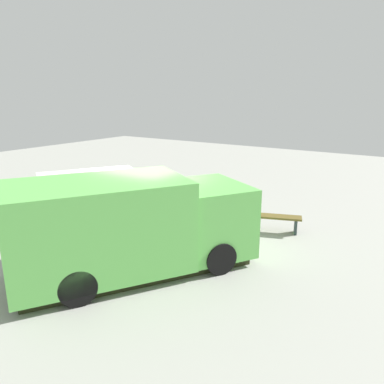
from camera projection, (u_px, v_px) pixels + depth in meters
ground_plane at (149, 244)px, 10.20m from camera, size 40.00×40.00×0.00m
food_truck at (131, 227)px, 8.40m from camera, size 4.75×5.71×2.22m
person_customer at (177, 197)px, 13.74m from camera, size 0.54×0.79×0.83m
planter_flowering_near at (151, 187)px, 14.77m from camera, size 0.56×0.56×0.78m
planter_flowering_far at (154, 205)px, 12.54m from camera, size 0.61×0.61×0.73m
plaza_bench at (274, 220)px, 11.06m from camera, size 1.66×0.92×0.51m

